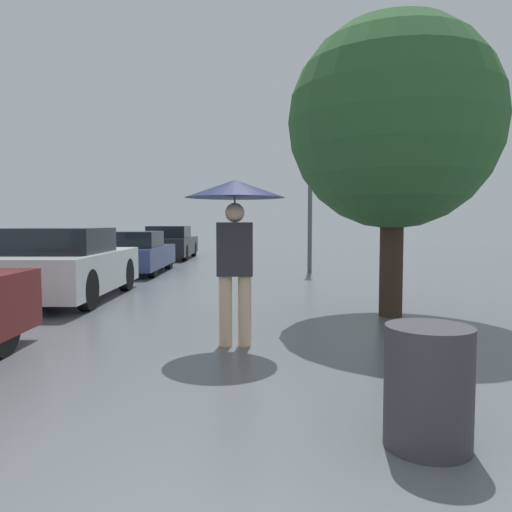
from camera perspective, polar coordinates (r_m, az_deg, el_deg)
The scene contains 7 objects.
pedestrian at distance 5.69m, azimuth -2.70°, elevation 5.03°, with size 1.14×1.14×1.91m.
parked_car_second at distance 9.85m, azimuth -21.25°, elevation -1.05°, with size 1.77×3.88×1.33m.
parked_car_third at distance 14.49m, azimuth -14.28°, elevation 0.30°, with size 1.83×3.83×1.18m.
parked_car_farthest at distance 20.12m, azimuth -10.07°, elevation 1.44°, with size 1.73×4.23×1.29m.
tree at distance 7.93m, azimuth 15.20°, elevation 14.33°, with size 3.14×3.14×4.47m.
street_lamp at distance 14.38m, azimuth 5.94°, elevation 7.33°, with size 0.26×0.26×3.90m.
trash_bin at distance 3.43m, azimuth 18.82°, elevation -13.94°, with size 0.55×0.55×0.78m.
Camera 1 is at (0.19, -1.31, 1.42)m, focal length 35.00 mm.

